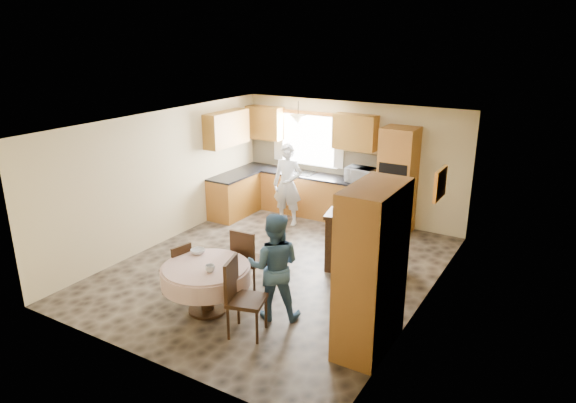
% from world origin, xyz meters
% --- Properties ---
extents(floor, '(5.00, 6.00, 0.01)m').
position_xyz_m(floor, '(0.00, 0.00, 0.00)').
color(floor, brown).
rests_on(floor, ground).
extents(ceiling, '(5.00, 6.00, 0.01)m').
position_xyz_m(ceiling, '(0.00, 0.00, 2.50)').
color(ceiling, white).
rests_on(ceiling, wall_back).
extents(wall_back, '(5.00, 0.02, 2.50)m').
position_xyz_m(wall_back, '(0.00, 3.00, 1.25)').
color(wall_back, '#CCB782').
rests_on(wall_back, floor).
extents(wall_front, '(5.00, 0.02, 2.50)m').
position_xyz_m(wall_front, '(0.00, -3.00, 1.25)').
color(wall_front, '#CCB782').
rests_on(wall_front, floor).
extents(wall_left, '(0.02, 6.00, 2.50)m').
position_xyz_m(wall_left, '(-2.50, 0.00, 1.25)').
color(wall_left, '#CCB782').
rests_on(wall_left, floor).
extents(wall_right, '(0.02, 6.00, 2.50)m').
position_xyz_m(wall_right, '(2.50, 0.00, 1.25)').
color(wall_right, '#CCB782').
rests_on(wall_right, floor).
extents(window, '(1.40, 0.03, 1.10)m').
position_xyz_m(window, '(-1.00, 2.98, 1.60)').
color(window, white).
rests_on(window, wall_back).
extents(curtain_left, '(0.22, 0.02, 1.15)m').
position_xyz_m(curtain_left, '(-1.75, 2.93, 1.65)').
color(curtain_left, white).
rests_on(curtain_left, wall_back).
extents(curtain_right, '(0.22, 0.02, 1.15)m').
position_xyz_m(curtain_right, '(-0.25, 2.93, 1.65)').
color(curtain_right, white).
rests_on(curtain_right, wall_back).
extents(base_cab_back, '(3.30, 0.60, 0.88)m').
position_xyz_m(base_cab_back, '(-0.85, 2.70, 0.44)').
color(base_cab_back, '#C97B35').
rests_on(base_cab_back, floor).
extents(counter_back, '(3.30, 0.64, 0.04)m').
position_xyz_m(counter_back, '(-0.85, 2.70, 0.90)').
color(counter_back, black).
rests_on(counter_back, base_cab_back).
extents(base_cab_left, '(0.60, 1.20, 0.88)m').
position_xyz_m(base_cab_left, '(-2.20, 1.80, 0.44)').
color(base_cab_left, '#C97B35').
rests_on(base_cab_left, floor).
extents(counter_left, '(0.64, 1.20, 0.04)m').
position_xyz_m(counter_left, '(-2.20, 1.80, 0.90)').
color(counter_left, black).
rests_on(counter_left, base_cab_left).
extents(backsplash, '(3.30, 0.02, 0.55)m').
position_xyz_m(backsplash, '(-0.85, 2.99, 1.18)').
color(backsplash, tan).
rests_on(backsplash, wall_back).
extents(wall_cab_left, '(0.85, 0.33, 0.72)m').
position_xyz_m(wall_cab_left, '(-2.05, 2.83, 1.91)').
color(wall_cab_left, '#B87B2E').
rests_on(wall_cab_left, wall_back).
extents(wall_cab_right, '(0.90, 0.33, 0.72)m').
position_xyz_m(wall_cab_right, '(0.15, 2.83, 1.91)').
color(wall_cab_right, '#B87B2E').
rests_on(wall_cab_right, wall_back).
extents(wall_cab_side, '(0.33, 1.20, 0.72)m').
position_xyz_m(wall_cab_side, '(-2.33, 1.80, 1.91)').
color(wall_cab_side, '#B87B2E').
rests_on(wall_cab_side, wall_left).
extents(oven_tower, '(0.66, 0.62, 2.12)m').
position_xyz_m(oven_tower, '(1.15, 2.69, 1.06)').
color(oven_tower, '#C97B35').
rests_on(oven_tower, floor).
extents(oven_upper, '(0.56, 0.01, 0.45)m').
position_xyz_m(oven_upper, '(1.15, 2.38, 1.25)').
color(oven_upper, black).
rests_on(oven_upper, oven_tower).
extents(oven_lower, '(0.56, 0.01, 0.45)m').
position_xyz_m(oven_lower, '(1.15, 2.38, 0.75)').
color(oven_lower, black).
rests_on(oven_lower, oven_tower).
extents(pendant, '(0.36, 0.36, 0.18)m').
position_xyz_m(pendant, '(-1.00, 2.50, 2.12)').
color(pendant, beige).
rests_on(pendant, ceiling).
extents(sideboard, '(1.40, 0.81, 0.94)m').
position_xyz_m(sideboard, '(1.34, 0.66, 0.47)').
color(sideboard, '#3A240F').
rests_on(sideboard, floor).
extents(space_heater, '(0.44, 0.31, 0.59)m').
position_xyz_m(space_heater, '(1.74, 0.46, 0.29)').
color(space_heater, black).
rests_on(space_heater, floor).
extents(cupboard, '(0.57, 1.13, 2.16)m').
position_xyz_m(cupboard, '(2.22, -1.32, 1.08)').
color(cupboard, '#C97B35').
rests_on(cupboard, floor).
extents(dining_table, '(1.27, 1.27, 0.72)m').
position_xyz_m(dining_table, '(-0.11, -1.70, 0.56)').
color(dining_table, '#3A240F').
rests_on(dining_table, floor).
extents(chair_left, '(0.43, 0.43, 0.86)m').
position_xyz_m(chair_left, '(-0.76, -1.56, 0.47)').
color(chair_left, '#3A240F').
rests_on(chair_left, floor).
extents(chair_back, '(0.47, 0.47, 1.01)m').
position_xyz_m(chair_back, '(0.01, -0.87, 0.56)').
color(chair_back, '#3A240F').
rests_on(chair_back, floor).
extents(chair_right, '(0.57, 0.57, 1.07)m').
position_xyz_m(chair_right, '(0.64, -1.91, 0.59)').
color(chair_right, '#3A240F').
rests_on(chair_right, floor).
extents(framed_picture, '(0.06, 0.56, 0.46)m').
position_xyz_m(framed_picture, '(2.47, 0.69, 1.71)').
color(framed_picture, gold).
rests_on(framed_picture, wall_right).
extents(microwave, '(0.59, 0.41, 0.32)m').
position_xyz_m(microwave, '(0.38, 2.65, 1.08)').
color(microwave, silver).
rests_on(microwave, counter_back).
extents(person_sink, '(0.68, 0.51, 1.71)m').
position_xyz_m(person_sink, '(-0.93, 1.96, 0.85)').
color(person_sink, silver).
rests_on(person_sink, floor).
extents(person_dining, '(0.93, 0.85, 1.55)m').
position_xyz_m(person_dining, '(0.80, -1.32, 0.78)').
color(person_dining, '#3B6182').
rests_on(person_dining, floor).
extents(bowl_sideboard, '(0.25, 0.25, 0.06)m').
position_xyz_m(bowl_sideboard, '(0.90, 0.66, 0.97)').
color(bowl_sideboard, '#B2B2B2').
rests_on(bowl_sideboard, sideboard).
extents(bottle_sideboard, '(0.12, 0.12, 0.30)m').
position_xyz_m(bottle_sideboard, '(1.79, 0.66, 1.09)').
color(bottle_sideboard, silver).
rests_on(bottle_sideboard, sideboard).
extents(cup_table, '(0.17, 0.17, 0.10)m').
position_xyz_m(cup_table, '(0.08, -1.82, 0.77)').
color(cup_table, '#B2B2B2').
rests_on(cup_table, dining_table).
extents(bowl_table, '(0.28, 0.28, 0.07)m').
position_xyz_m(bowl_table, '(-0.47, -1.43, 0.75)').
color(bowl_table, '#B2B2B2').
rests_on(bowl_table, dining_table).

